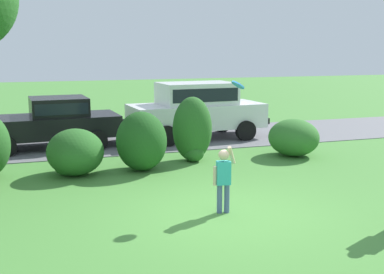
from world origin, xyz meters
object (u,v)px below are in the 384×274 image
parked_sedan (52,121)px  child_thrower (223,176)px  frisbee (238,85)px  parked_suv (196,108)px

parked_sedan → child_thrower: parked_sedan is taller
frisbee → child_thrower: bearing=-132.8°
parked_sedan → parked_suv: parked_suv is taller
parked_sedan → frisbee: size_ratio=15.97×
parked_sedan → frisbee: (3.21, -6.87, 1.50)m
parked_suv → child_thrower: bearing=-105.2°
parked_suv → child_thrower: 7.65m
parked_sedan → parked_suv: size_ratio=0.94×
parked_sedan → frisbee: 7.73m
parked_sedan → frisbee: frisbee is taller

